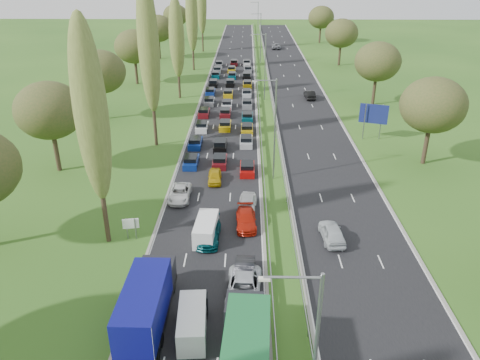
{
  "coord_description": "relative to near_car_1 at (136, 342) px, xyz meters",
  "views": [
    {
      "loc": [
        1.35,
        -7.8,
        23.68
      ],
      "look_at": [
        0.57,
        39.3,
        1.5
      ],
      "focal_mm": 35.0,
      "sensor_mm": 36.0,
      "label": 1
    }
  ],
  "objects": [
    {
      "name": "far_car_1",
      "position": [
        19.01,
        63.25,
        0.03
      ],
      "size": [
        1.86,
        4.7,
        1.52
      ],
      "primitive_type": "imported",
      "rotation": [
        0.0,
        0.0,
        3.2
      ],
      "color": "black",
      "rests_on": "far_carriageway"
    },
    {
      "name": "near_car_9",
      "position": [
        7.12,
        7.4,
        0.03
      ],
      "size": [
        1.89,
        4.72,
        1.53
      ],
      "primitive_type": "imported",
      "rotation": [
        0.0,
        0.0,
        -0.06
      ],
      "color": "black",
      "rests_on": "near_carriageway"
    },
    {
      "name": "direction_sign",
      "position": [
        25.36,
        41.34,
        2.82
      ],
      "size": [
        3.82,
        1.39,
        5.2
      ],
      "color": "gray",
      "rests_on": "ground"
    },
    {
      "name": "far_car_2",
      "position": [
        15.65,
        118.26,
        0.04
      ],
      "size": [
        2.83,
        5.66,
        1.54
      ],
      "primitive_type": "imported",
      "rotation": [
        0.0,
        0.0,
        3.09
      ],
      "color": "slate",
      "rests_on": "far_carriageway"
    },
    {
      "name": "near_car_11",
      "position": [
        7.25,
        16.39,
        -0.04
      ],
      "size": [
        2.13,
        4.82,
        1.38
      ],
      "primitive_type": "imported",
      "rotation": [
        0.0,
        0.0,
        0.04
      ],
      "color": "#B41B0B",
      "rests_on": "near_carriageway"
    },
    {
      "name": "near_car_2",
      "position": [
        -0.0,
        21.93,
        -0.06
      ],
      "size": [
        2.25,
        4.86,
        1.35
      ],
      "primitive_type": "imported",
      "rotation": [
        0.0,
        0.0,
        0.0
      ],
      "color": "silver",
      "rests_on": "near_carriageway"
    },
    {
      "name": "woodland_left",
      "position": [
        -16.04,
        47.06,
        6.93
      ],
      "size": [
        8.0,
        166.0,
        11.1
      ],
      "color": "#2D2116",
      "rests_on": "ground"
    },
    {
      "name": "white_van_front",
      "position": [
        3.59,
        1.8,
        0.24
      ],
      "size": [
        1.89,
        4.81,
        1.94
      ],
      "rotation": [
        0.0,
        0.0,
        0.06
      ],
      "color": "white",
      "rests_on": "near_carriageway"
    },
    {
      "name": "near_car_10",
      "position": [
        7.12,
        5.55,
        0.07
      ],
      "size": [
        2.91,
        5.87,
        1.6
      ],
      "primitive_type": "imported",
      "rotation": [
        0.0,
        0.0,
        -0.05
      ],
      "color": "silver",
      "rests_on": "near_carriageway"
    },
    {
      "name": "far_carriageway",
      "position": [
        17.21,
        66.93,
        -0.75
      ],
      "size": [
        10.5,
        215.0,
        0.04
      ],
      "primitive_type": "cube",
      "color": "black",
      "rests_on": "ground"
    },
    {
      "name": "near_car_1",
      "position": [
        0.0,
        0.0,
        0.0
      ],
      "size": [
        1.92,
        4.56,
        1.46
      ],
      "primitive_type": "imported",
      "rotation": [
        0.0,
        0.0,
        -0.09
      ],
      "color": "#982309",
      "rests_on": "near_carriageway"
    },
    {
      "name": "woodland_right",
      "position": [
        29.96,
        51.1,
        6.93
      ],
      "size": [
        8.0,
        153.0,
        11.1
      ],
      "color": "#2D2116",
      "rests_on": "ground"
    },
    {
      "name": "central_reservation",
      "position": [
        10.46,
        66.93,
        -0.2
      ],
      "size": [
        2.36,
        215.0,
        0.32
      ],
      "color": "gray",
      "rests_on": "ground"
    },
    {
      "name": "info_sign",
      "position": [
        -3.44,
        13.86,
        0.62
      ],
      "size": [
        1.5,
        0.35,
        2.1
      ],
      "color": "gray",
      "rests_on": "ground"
    },
    {
      "name": "poplar_row",
      "position": [
        -5.54,
        52.6,
        11.63
      ],
      "size": [
        2.8,
        127.8,
        22.44
      ],
      "color": "#2D2116",
      "rests_on": "ground"
    },
    {
      "name": "lamp_columns",
      "position": [
        10.46,
        62.43,
        5.25
      ],
      "size": [
        0.18,
        140.18,
        12.0
      ],
      "color": "gray",
      "rests_on": "ground"
    },
    {
      "name": "near_car_7",
      "position": [
        3.77,
        13.82,
        0.01
      ],
      "size": [
        2.16,
        5.15,
        1.49
      ],
      "primitive_type": "imported",
      "rotation": [
        0.0,
        0.0,
        -0.02
      ],
      "color": "#043D43",
      "rests_on": "near_carriageway"
    },
    {
      "name": "near_car_12",
      "position": [
        7.34,
        19.39,
        0.05
      ],
      "size": [
        2.15,
        4.68,
        1.56
      ],
      "primitive_type": "imported",
      "rotation": [
        0.0,
        0.0,
        -0.07
      ],
      "color": "white",
      "rests_on": "near_carriageway"
    },
    {
      "name": "near_carriageway",
      "position": [
        3.71,
        66.93,
        -0.75
      ],
      "size": [
        10.5,
        215.0,
        0.04
      ],
      "primitive_type": "cube",
      "color": "black",
      "rests_on": "ground"
    },
    {
      "name": "traffic_queue_fill",
      "position": [
        3.71,
        62.0,
        -0.31
      ],
      "size": [
        9.12,
        69.23,
        0.8
      ],
      "color": "navy",
      "rests_on": "ground"
    },
    {
      "name": "white_van_rear",
      "position": [
        3.52,
        14.21,
        0.23
      ],
      "size": [
        1.86,
        4.75,
        1.91
      ],
      "rotation": [
        0.0,
        0.0,
        -0.07
      ],
      "color": "white",
      "rests_on": "near_carriageway"
    },
    {
      "name": "far_car_0",
      "position": [
        15.24,
        13.9,
        0.06
      ],
      "size": [
        2.16,
        4.77,
        1.59
      ],
      "primitive_type": "imported",
      "rotation": [
        0.0,
        0.0,
        3.2
      ],
      "color": "silver",
      "rests_on": "far_carriageway"
    },
    {
      "name": "near_car_8",
      "position": [
        3.51,
        26.42,
        -0.07
      ],
      "size": [
        1.72,
        3.93,
        1.32
      ],
      "primitive_type": "imported",
      "rotation": [
        0.0,
        0.0,
        0.04
      ],
      "color": "#B38F0B",
      "rests_on": "near_carriageway"
    },
    {
      "name": "blue_lorry",
      "position": [
        0.42,
        2.33,
        1.32
      ],
      "size": [
        2.64,
        9.49,
        4.01
      ],
      "rotation": [
        0.0,
        0.0,
        -0.01
      ],
      "color": "black",
      "rests_on": "near_carriageway"
    },
    {
      "name": "ground",
      "position": [
        10.46,
        64.43,
        -0.75
      ],
      "size": [
        260.0,
        260.0,
        0.0
      ],
      "primitive_type": "plane",
      "color": "#29541A",
      "rests_on": "ground"
    }
  ]
}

